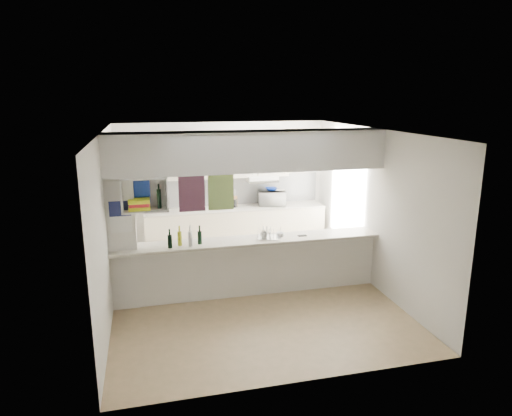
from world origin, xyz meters
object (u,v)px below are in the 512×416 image
object	(u,v)px
dish_rack	(269,233)
wine_bottles	(185,239)
bowl	(271,189)
microwave	(272,198)

from	to	relation	value
dish_rack	wine_bottles	size ratio (longest dim) A/B	0.86
dish_rack	bowl	bearing A→B (deg)	91.91
bowl	wine_bottles	bearing A→B (deg)	-131.30
microwave	dish_rack	size ratio (longest dim) A/B	1.23
microwave	dish_rack	distance (m)	2.22
microwave	bowl	distance (m)	0.18
microwave	bowl	bearing A→B (deg)	-45.63
microwave	dish_rack	xyz separation A→B (m)	(-0.65, -2.12, -0.07)
dish_rack	wine_bottles	xyz separation A→B (m)	(-1.32, -0.08, 0.03)
microwave	dish_rack	world-z (taller)	microwave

